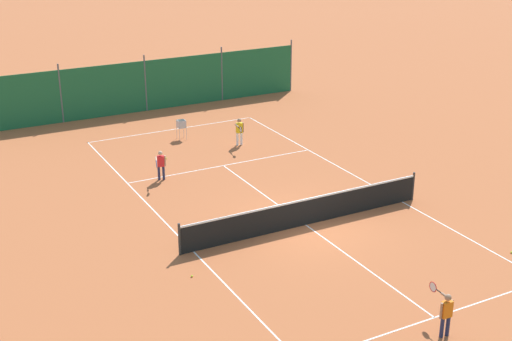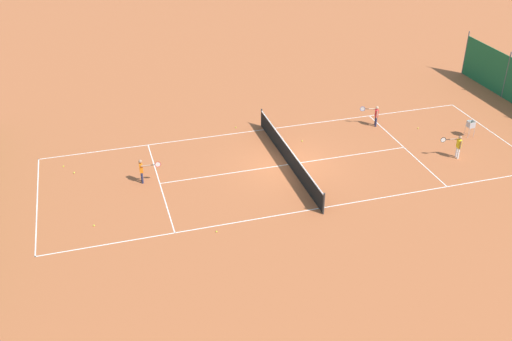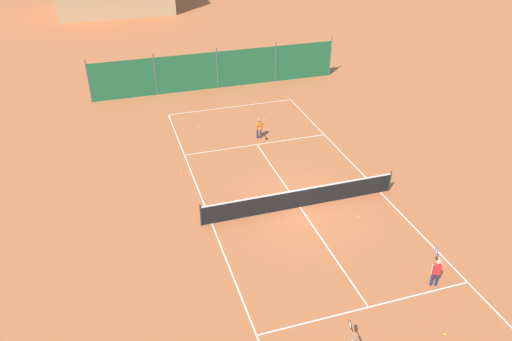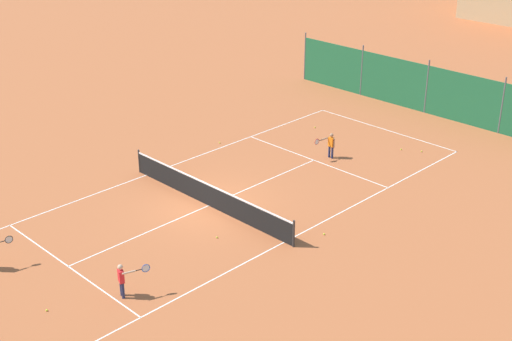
{
  "view_description": "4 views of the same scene",
  "coord_description": "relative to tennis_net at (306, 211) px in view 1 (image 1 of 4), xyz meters",
  "views": [
    {
      "loc": [
        11.68,
        18.34,
        10.32
      ],
      "look_at": [
        0.71,
        -2.21,
        1.34
      ],
      "focal_mm": 50.0,
      "sensor_mm": 36.0,
      "label": 1
    },
    {
      "loc": [
        -24.33,
        8.91,
        14.58
      ],
      "look_at": [
        -1.14,
        2.02,
        0.62
      ],
      "focal_mm": 42.0,
      "sensor_mm": 36.0,
      "label": 2
    },
    {
      "loc": [
        -7.52,
        -17.14,
        12.96
      ],
      "look_at": [
        -1.64,
        1.43,
        1.41
      ],
      "focal_mm": 35.0,
      "sensor_mm": 36.0,
      "label": 3
    },
    {
      "loc": [
        19.18,
        -16.54,
        13.0
      ],
      "look_at": [
        1.06,
        1.6,
        1.36
      ],
      "focal_mm": 50.0,
      "sensor_mm": 36.0,
      "label": 4
    }
  ],
  "objects": [
    {
      "name": "tennis_net",
      "position": [
        0.0,
        0.0,
        0.0
      ],
      "size": [
        9.18,
        0.08,
        1.06
      ],
      "color": "#2D2D2D",
      "rests_on": "ground"
    },
    {
      "name": "ground_plane",
      "position": [
        0.0,
        0.0,
        -0.5
      ],
      "size": [
        600.0,
        600.0,
        0.0
      ],
      "primitive_type": "plane",
      "color": "#B25B33"
    },
    {
      "name": "court_line_markings",
      "position": [
        0.0,
        0.0,
        -0.5
      ],
      "size": [
        8.25,
        23.85,
        0.01
      ],
      "color": "white",
      "rests_on": "ground"
    },
    {
      "name": "tennis_ball_by_net_left",
      "position": [
        2.16,
        -1.52,
        -0.47
      ],
      "size": [
        0.07,
        0.07,
        0.07
      ],
      "primitive_type": "sphere",
      "color": "#CCE033",
      "rests_on": "ground"
    },
    {
      "name": "ball_hopper",
      "position": [
        0.18,
        -10.39,
        0.16
      ],
      "size": [
        0.36,
        0.36,
        0.89
      ],
      "color": "#B7B7BC",
      "rests_on": "ground"
    },
    {
      "name": "player_near_service",
      "position": [
        -1.74,
        -8.36,
        0.22
      ],
      "size": [
        0.54,
        0.99,
        1.22
      ],
      "color": "white",
      "rests_on": "ground"
    },
    {
      "name": "tennis_ball_far_corner",
      "position": [
        -4.55,
        4.74,
        -0.47
      ],
      "size": [
        0.07,
        0.07,
        0.07
      ],
      "primitive_type": "sphere",
      "color": "#CCE033",
      "rests_on": "ground"
    },
    {
      "name": "tennis_ball_by_net_right",
      "position": [
        4.77,
        1.44,
        -0.47
      ],
      "size": [
        0.07,
        0.07,
        0.07
      ],
      "primitive_type": "sphere",
      "color": "#CCE033",
      "rests_on": "ground"
    },
    {
      "name": "windscreen_fence_near",
      "position": [
        -0.0,
        -15.5,
        0.81
      ],
      "size": [
        17.28,
        0.08,
        2.9
      ],
      "color": "#1E6038",
      "rests_on": "ground"
    },
    {
      "name": "player_far_service",
      "position": [
        0.35,
        7.11,
        0.2
      ],
      "size": [
        0.43,
        1.0,
        1.2
      ],
      "color": "#23284C",
      "rests_on": "ground"
    },
    {
      "name": "player_far_baseline",
      "position": [
        2.82,
        -6.09,
        0.19
      ],
      "size": [
        0.66,
        0.92,
        1.19
      ],
      "color": "#23284C",
      "rests_on": "ground"
    },
    {
      "name": "tennis_ball_alley_left",
      "position": [
        1.79,
        -8.25,
        -0.47
      ],
      "size": [
        0.07,
        0.07,
        0.07
      ],
      "primitive_type": "sphere",
      "color": "#CCE033",
      "rests_on": "ground"
    }
  ]
}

